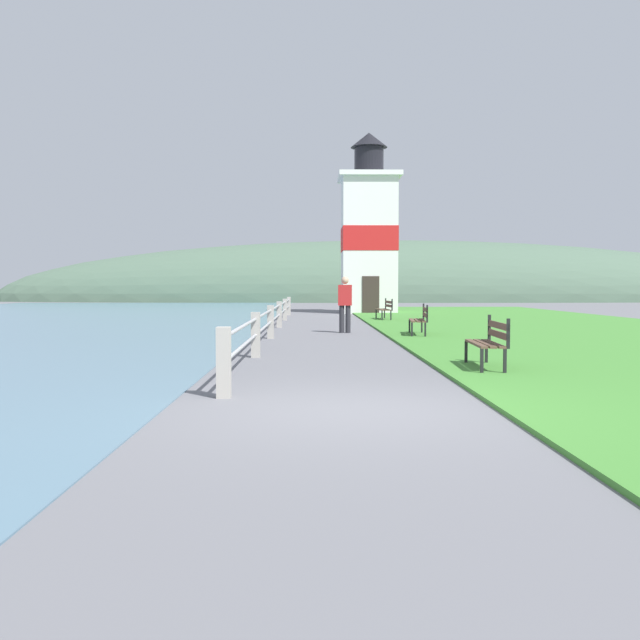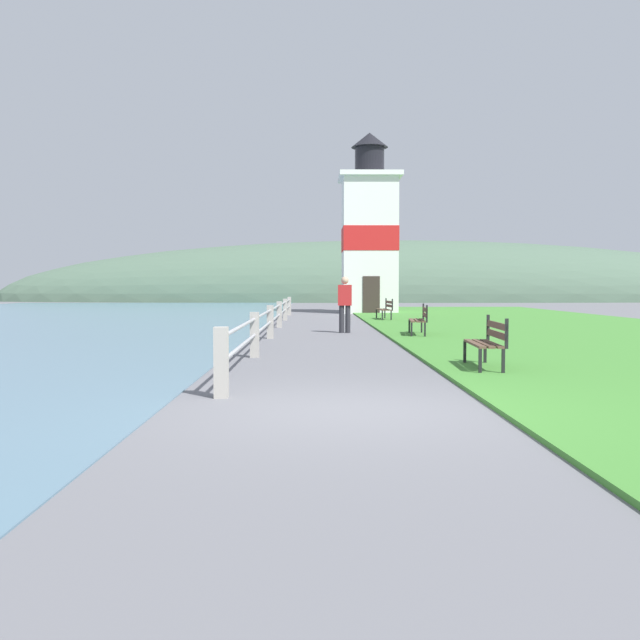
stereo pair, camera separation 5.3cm
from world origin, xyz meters
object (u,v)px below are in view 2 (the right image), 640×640
at_px(park_bench_near, 488,340).
at_px(person_strolling, 345,302).
at_px(park_bench_far, 386,308).
at_px(lighthouse, 369,235).
at_px(park_bench_midway, 420,318).

bearing_deg(park_bench_near, person_strolling, -75.55).
xyz_separation_m(park_bench_near, person_strolling, (-2.03, 10.07, 0.42)).
xyz_separation_m(park_bench_near, park_bench_far, (0.08, 18.11, 0.00)).
xyz_separation_m(park_bench_near, lighthouse, (0.06, 26.91, 3.72)).
bearing_deg(park_bench_near, park_bench_far, -87.18).
relative_size(park_bench_near, park_bench_far, 0.93).
xyz_separation_m(park_bench_midway, lighthouse, (-0.03, 18.48, 3.72)).
height_order(park_bench_midway, person_strolling, person_strolling).
relative_size(park_bench_midway, park_bench_far, 1.03).
relative_size(park_bench_far, person_strolling, 0.99).
relative_size(park_bench_near, person_strolling, 0.93).
bearing_deg(person_strolling, park_bench_near, -166.37).
bearing_deg(park_bench_midway, park_bench_far, -84.33).
bearing_deg(park_bench_far, park_bench_midway, 86.84).
relative_size(park_bench_near, lighthouse, 0.17).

